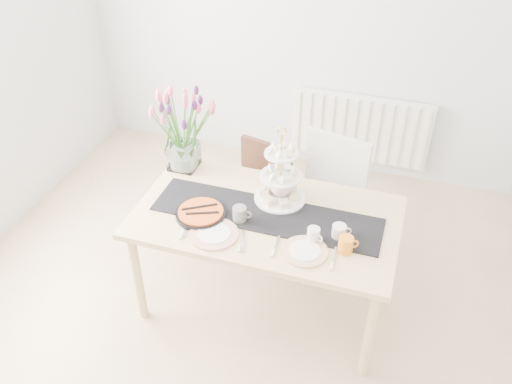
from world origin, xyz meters
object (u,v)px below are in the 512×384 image
(tulip_vase, at_px, (180,119))
(teapot, at_px, (281,188))
(plate_left, at_px, (214,234))
(mug_grey, at_px, (240,214))
(chair_white, at_px, (328,192))
(mug_white, at_px, (313,235))
(plate_right, at_px, (305,251))
(tart_tin, at_px, (201,213))
(cream_jug, at_px, (339,232))
(cake_stand, at_px, (280,182))
(radiator, at_px, (360,128))
(dining_table, at_px, (266,224))
(mug_orange, at_px, (346,245))
(chair_brown, at_px, (259,191))

(tulip_vase, xyz_separation_m, teapot, (0.72, -0.12, -0.30))
(plate_left, bearing_deg, mug_grey, 59.94)
(chair_white, xyz_separation_m, mug_white, (0.06, -0.76, 0.24))
(chair_white, bearing_deg, mug_white, -72.66)
(tulip_vase, height_order, plate_right, tulip_vase)
(tart_tin, xyz_separation_m, mug_grey, (0.24, 0.03, 0.03))
(chair_white, bearing_deg, teapot, -106.94)
(chair_white, bearing_deg, cream_jug, -61.42)
(plate_right, bearing_deg, cake_stand, 122.14)
(cream_jug, bearing_deg, radiator, 79.13)
(chair_white, distance_m, plate_left, 1.04)
(dining_table, relative_size, cream_jug, 19.28)
(radiator, distance_m, tulip_vase, 1.87)
(cake_stand, relative_size, mug_grey, 4.84)
(tart_tin, relative_size, mug_orange, 3.07)
(mug_grey, xyz_separation_m, plate_left, (-0.10, -0.17, -0.04))
(tulip_vase, xyz_separation_m, cake_stand, (0.73, -0.16, -0.23))
(tulip_vase, relative_size, cream_jug, 8.04)
(chair_white, bearing_deg, mug_grey, -106.22)
(teapot, bearing_deg, mug_grey, -143.01)
(plate_left, bearing_deg, tart_tin, 134.73)
(radiator, relative_size, chair_brown, 1.44)
(cream_jug, distance_m, plate_right, 0.24)
(chair_brown, xyz_separation_m, mug_grey, (0.09, -0.67, 0.32))
(tart_tin, relative_size, mug_grey, 3.13)
(cake_stand, height_order, mug_white, cake_stand)
(cake_stand, relative_size, cream_jug, 5.71)
(radiator, distance_m, chair_white, 1.14)
(chair_white, xyz_separation_m, cream_jug, (0.19, -0.68, 0.24))
(cake_stand, distance_m, mug_grey, 0.33)
(cream_jug, bearing_deg, mug_white, -165.48)
(teapot, bearing_deg, radiator, 54.68)
(dining_table, relative_size, tulip_vase, 2.40)
(cake_stand, distance_m, mug_white, 0.43)
(radiator, xyz_separation_m, cream_jug, (0.13, -1.82, 0.34))
(mug_white, bearing_deg, cake_stand, 160.36)
(radiator, bearing_deg, mug_orange, -84.40)
(radiator, relative_size, tart_tin, 3.91)
(mug_grey, bearing_deg, mug_orange, -15.95)
(mug_grey, bearing_deg, chair_white, 51.20)
(mug_white, bearing_deg, tart_tin, -153.32)
(chair_brown, bearing_deg, cake_stand, -42.12)
(tulip_vase, relative_size, plate_right, 2.54)
(radiator, distance_m, cream_jug, 1.86)
(teapot, bearing_deg, chair_white, 35.31)
(chair_white, height_order, plate_left, chair_white)
(tulip_vase, xyz_separation_m, tart_tin, (0.31, -0.46, -0.35))
(plate_left, bearing_deg, cream_jug, 16.48)
(cake_stand, bearing_deg, chair_white, 62.85)
(tart_tin, height_order, mug_white, mug_white)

